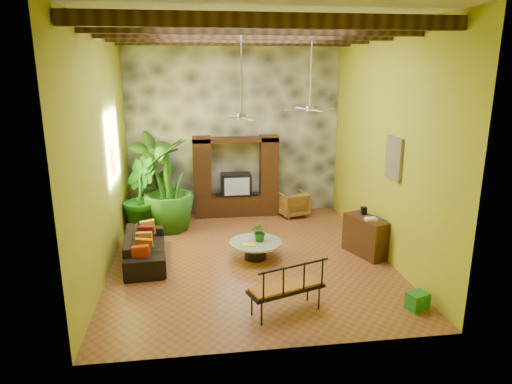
{
  "coord_description": "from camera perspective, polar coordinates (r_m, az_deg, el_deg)",
  "views": [
    {
      "loc": [
        -1.17,
        -9.46,
        4.12
      ],
      "look_at": [
        0.17,
        0.2,
        1.47
      ],
      "focal_mm": 32.0,
      "sensor_mm": 36.0,
      "label": 1
    }
  ],
  "objects": [
    {
      "name": "coffee_table",
      "position": [
        10.23,
        -0.07,
        -6.97
      ],
      "size": [
        1.16,
        1.16,
        0.4
      ],
      "rotation": [
        0.0,
        0.0,
        0.26
      ],
      "color": "black",
      "rests_on": "ground"
    },
    {
      "name": "wall_art_mask",
      "position": [
        10.8,
        -17.33,
        3.74
      ],
      "size": [
        0.06,
        0.32,
        0.55
      ],
      "primitive_type": "cube",
      "color": "orange",
      "rests_on": "left_wall"
    },
    {
      "name": "tall_plant_c",
      "position": [
        11.95,
        -10.96,
        0.82
      ],
      "size": [
        1.57,
        1.57,
        2.41
      ],
      "primitive_type": "imported",
      "rotation": [
        0.0,
        0.0,
        4.54
      ],
      "color": "#256219",
      "rests_on": "ground"
    },
    {
      "name": "ground",
      "position": [
        10.38,
        -0.79,
        -8.18
      ],
      "size": [
        7.0,
        7.0,
        0.0
      ],
      "primitive_type": "plane",
      "color": "brown",
      "rests_on": "ground"
    },
    {
      "name": "tall_plant_a",
      "position": [
        12.7,
        -12.56,
        1.78
      ],
      "size": [
        1.59,
        1.49,
        2.5
      ],
      "primitive_type": "imported",
      "rotation": [
        0.0,
        0.0,
        0.62
      ],
      "color": "#265817",
      "rests_on": "ground"
    },
    {
      "name": "ceiling",
      "position": [
        9.57,
        -0.9,
        20.49
      ],
      "size": [
        6.0,
        7.0,
        0.02
      ],
      "primitive_type": "cube",
      "color": "silver",
      "rests_on": "back_wall"
    },
    {
      "name": "sofa",
      "position": [
        10.37,
        -13.69,
        -6.77
      ],
      "size": [
        1.01,
        2.22,
        0.63
      ],
      "primitive_type": "imported",
      "rotation": [
        0.0,
        0.0,
        1.65
      ],
      "color": "black",
      "rests_on": "ground"
    },
    {
      "name": "wall_art_painting",
      "position": [
        9.94,
        16.85,
        4.01
      ],
      "size": [
        0.06,
        0.7,
        0.9
      ],
      "primitive_type": "cube",
      "color": "#254A8A",
      "rests_on": "right_wall"
    },
    {
      "name": "right_wall",
      "position": [
        10.46,
        15.78,
        5.73
      ],
      "size": [
        0.02,
        7.0,
        5.0
      ],
      "primitive_type": "cube",
      "color": "gold",
      "rests_on": "ground"
    },
    {
      "name": "ceiling_fan_back",
      "position": [
        11.03,
        6.79,
        11.38
      ],
      "size": [
        1.28,
        1.28,
        1.86
      ],
      "color": "#B1B1B6",
      "rests_on": "ceiling"
    },
    {
      "name": "iron_bench",
      "position": [
        7.93,
        3.9,
        -11.6
      ],
      "size": [
        1.42,
        0.92,
        0.57
      ],
      "rotation": [
        0.0,
        0.0,
        0.34
      ],
      "color": "black",
      "rests_on": "ground"
    },
    {
      "name": "centerpiece_plant",
      "position": [
        10.16,
        0.54,
        -4.98
      ],
      "size": [
        0.39,
        0.34,
        0.43
      ],
      "primitive_type": "imported",
      "rotation": [
        0.0,
        0.0,
        0.03
      ],
      "color": "#195516",
      "rests_on": "coffee_table"
    },
    {
      "name": "left_wall",
      "position": [
        9.77,
        -18.66,
        4.87
      ],
      "size": [
        0.02,
        7.0,
        5.0
      ],
      "primitive_type": "cube",
      "color": "gold",
      "rests_on": "ground"
    },
    {
      "name": "ceiling_fan_front",
      "position": [
        9.14,
        -1.81,
        10.7
      ],
      "size": [
        1.28,
        1.28,
        1.86
      ],
      "color": "#B1B1B6",
      "rests_on": "ceiling"
    },
    {
      "name": "ceiling_beams",
      "position": [
        9.55,
        -0.9,
        19.18
      ],
      "size": [
        5.95,
        5.36,
        0.22
      ],
      "color": "#382412",
      "rests_on": "ceiling"
    },
    {
      "name": "green_bin",
      "position": [
        8.74,
        19.53,
        -12.7
      ],
      "size": [
        0.42,
        0.37,
        0.31
      ],
      "primitive_type": "cube",
      "rotation": [
        0.0,
        0.0,
        0.33
      ],
      "color": "#1E7333",
      "rests_on": "ground"
    },
    {
      "name": "entertainment_center",
      "position": [
        13.03,
        -2.52,
        1.19
      ],
      "size": [
        2.4,
        0.55,
        2.3
      ],
      "color": "black",
      "rests_on": "ground"
    },
    {
      "name": "tall_plant_b",
      "position": [
        12.05,
        -14.41,
        -0.48
      ],
      "size": [
        1.1,
        1.24,
        1.92
      ],
      "primitive_type": "imported",
      "rotation": [
        0.0,
        0.0,
        1.83
      ],
      "color": "#195F19",
      "rests_on": "ground"
    },
    {
      "name": "wicker_armchair",
      "position": [
        13.16,
        4.62,
        -1.47
      ],
      "size": [
        0.93,
        0.94,
        0.7
      ],
      "primitive_type": "imported",
      "rotation": [
        0.0,
        0.0,
        3.41
      ],
      "color": "#996337",
      "rests_on": "ground"
    },
    {
      "name": "back_wall",
      "position": [
        13.11,
        -2.75,
        8.09
      ],
      "size": [
        6.0,
        0.02,
        5.0
      ],
      "primitive_type": "cube",
      "color": "gold",
      "rests_on": "ground"
    },
    {
      "name": "side_console",
      "position": [
        10.69,
        13.62,
        -5.37
      ],
      "size": [
        0.85,
        1.2,
        0.88
      ],
      "primitive_type": "cube",
      "rotation": [
        0.0,
        0.0,
        0.36
      ],
      "color": "#321D0F",
      "rests_on": "ground"
    },
    {
      "name": "yellow_tray",
      "position": [
        9.96,
        -0.92,
        -6.63
      ],
      "size": [
        0.25,
        0.18,
        0.03
      ],
      "primitive_type": "cube",
      "rotation": [
        0.0,
        0.0,
        0.01
      ],
      "color": "yellow",
      "rests_on": "coffee_table"
    },
    {
      "name": "stone_accent_wall",
      "position": [
        13.05,
        -2.72,
        8.06
      ],
      "size": [
        5.98,
        0.1,
        4.98
      ],
      "primitive_type": "cube",
      "color": "#383A40",
      "rests_on": "ground"
    }
  ]
}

